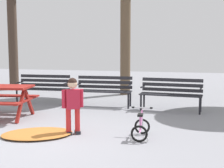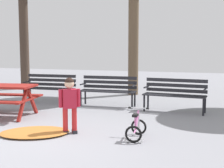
# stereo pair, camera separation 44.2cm
# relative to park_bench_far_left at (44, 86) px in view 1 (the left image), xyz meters

# --- Properties ---
(ground) EXTENTS (36.00, 36.00, 0.00)m
(ground) POSITION_rel_park_bench_far_left_xyz_m (1.79, -3.60, -0.51)
(ground) COLOR gray
(park_bench_far_left) EXTENTS (1.63, 0.58, 0.85)m
(park_bench_far_left) POSITION_rel_park_bench_far_left_xyz_m (0.00, 0.00, 0.00)
(park_bench_far_left) COLOR #232328
(park_bench_far_left) RESTS_ON ground
(park_bench_left) EXTENTS (1.63, 0.57, 0.85)m
(park_bench_left) POSITION_rel_park_bench_far_left_xyz_m (1.90, 0.04, 0.00)
(park_bench_left) COLOR #232328
(park_bench_left) RESTS_ON ground
(park_bench_right) EXTENTS (1.62, 0.53, 0.85)m
(park_bench_right) POSITION_rel_park_bench_far_left_xyz_m (3.81, -0.12, 0.00)
(park_bench_right) COLOR #232328
(park_bench_right) RESTS_ON ground
(child_standing) EXTENTS (0.35, 0.28, 1.08)m
(child_standing) POSITION_rel_park_bench_far_left_xyz_m (2.25, -2.94, 0.13)
(child_standing) COLOR red
(child_standing) RESTS_ON ground
(kids_bicycle) EXTENTS (0.40, 0.58, 0.54)m
(kids_bicycle) POSITION_rel_park_bench_far_left_xyz_m (3.53, -2.84, -0.31)
(kids_bicycle) COLOR black
(kids_bicycle) RESTS_ON ground
(leaf_pile) EXTENTS (1.59, 1.42, 0.07)m
(leaf_pile) POSITION_rel_park_bench_far_left_xyz_m (1.63, -3.20, -0.48)
(leaf_pile) COLOR #B26B2D
(leaf_pile) RESTS_ON ground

